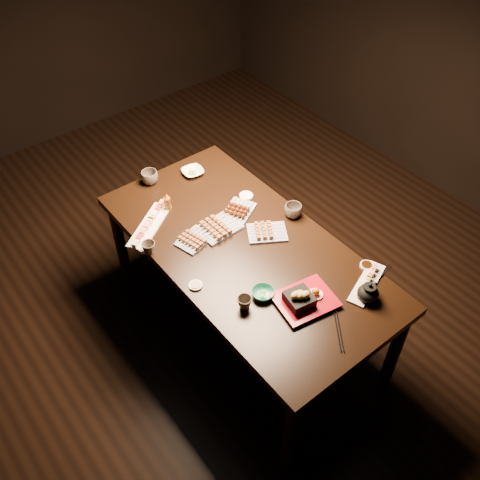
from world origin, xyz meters
The scene contains 23 objects.
ground centered at (0.00, 0.00, 0.00)m, with size 5.00×5.00×0.00m, color black.
dining_table centered at (-0.21, -0.33, 0.38)m, with size 0.90×1.80×0.75m, color black.
sushi_platter_near centered at (0.12, -0.93, 0.77)m, with size 0.32×0.09×0.04m, color white, non-canonical shape.
sushi_platter_far centered at (-0.54, 0.14, 0.77)m, with size 0.39×0.11×0.05m, color white, non-canonical shape.
yakitori_plate_center centered at (-0.24, -0.12, 0.78)m, with size 0.24×0.17×0.06m, color #828EB6, non-canonical shape.
yakitori_plate_right centered at (-0.04, -0.32, 0.78)m, with size 0.22×0.16×0.06m, color #828EB6, non-canonical shape.
yakitori_plate_left centered at (-0.40, -0.11, 0.77)m, with size 0.19×0.14×0.05m, color #828EB6, non-canonical shape.
tsukune_plate centered at (-0.06, -0.08, 0.78)m, with size 0.21×0.15×0.05m, color #828EB6, non-canonical shape.
edamame_bowl_green centered at (-0.35, -0.66, 0.77)m, with size 0.12×0.12×0.04m, color teal.
edamame_bowl_cream centered at (-0.06, 0.40, 0.77)m, with size 0.13×0.13×0.03m, color #FEF1D0.
tempura_tray centered at (-0.21, -0.82, 0.80)m, with size 0.30×0.24×0.11m, color black, non-canonical shape.
teacup_near_left centered at (-0.47, -0.66, 0.78)m, with size 0.07×0.07×0.07m, color #494138.
teacup_mid_right centered at (0.18, -0.30, 0.79)m, with size 0.10×0.10×0.08m, color #494138.
teacup_far_left centered at (-0.65, -0.03, 0.79)m, with size 0.08×0.08×0.07m, color #494138.
teacup_far_right centered at (-0.32, 0.49, 0.79)m, with size 0.11×0.11×0.09m, color #494138.
teapot centered at (0.05, -1.00, 0.81)m, with size 0.13×0.13×0.11m, color black, non-canonical shape.
condiment_bottle centered at (-0.37, 0.20, 0.81)m, with size 0.04×0.04×0.12m, color brown.
sauce_dish_west centered at (-0.59, -0.39, 0.76)m, with size 0.07×0.07×0.01m, color white.
sauce_dish_east centered at (0.07, 0.01, 0.76)m, with size 0.08×0.08×0.01m, color white.
sauce_dish_se centered at (0.22, -0.85, 0.76)m, with size 0.07×0.07×0.01m, color white.
sauce_dish_nw centered at (-0.65, 0.00, 0.76)m, with size 0.09×0.09×0.01m, color white.
chopsticks_near centered at (-0.21, -1.05, 0.75)m, with size 0.24×0.02×0.01m, color black, non-canonical shape.
chopsticks_se centered at (0.21, -0.94, 0.75)m, with size 0.23×0.02×0.01m, color black, non-canonical shape.
Camera 1 is at (-1.52, -1.95, 2.88)m, focal length 40.00 mm.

